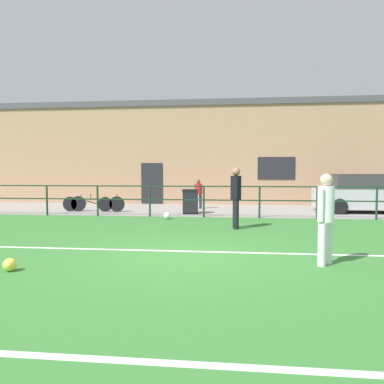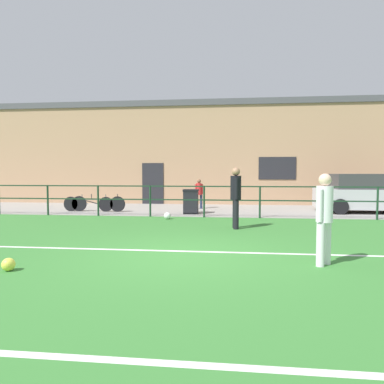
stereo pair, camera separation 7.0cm
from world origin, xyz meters
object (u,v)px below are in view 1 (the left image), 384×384
at_px(bicycle_parked_1, 87,204).
at_px(trash_bin_0, 190,201).
at_px(player_striker, 326,213).
at_px(player_goalkeeper, 236,194).
at_px(soccer_ball_match, 10,265).
at_px(soccer_ball_spare, 167,216).
at_px(spectator_child, 198,192).
at_px(bicycle_parked_0, 97,204).
at_px(parked_car_red, 368,194).

relative_size(bicycle_parked_1, trash_bin_0, 2.21).
height_order(player_striker, bicycle_parked_1, player_striker).
relative_size(player_goalkeeper, player_striker, 1.10).
distance_m(soccer_ball_match, soccer_ball_spare, 6.89).
relative_size(soccer_ball_spare, trash_bin_0, 0.25).
bearing_deg(player_goalkeeper, spectator_child, 11.12).
bearing_deg(trash_bin_0, bicycle_parked_0, 175.60).
bearing_deg(trash_bin_0, soccer_ball_match, -104.20).
bearing_deg(spectator_child, bicycle_parked_1, 1.34).
bearing_deg(player_goalkeeper, parked_car_red, -54.54).
bearing_deg(trash_bin_0, player_goalkeeper, -63.12).
xyz_separation_m(soccer_ball_match, bicycle_parked_1, (-2.20, 8.61, 0.23)).
relative_size(player_striker, bicycle_parked_1, 0.77).
bearing_deg(soccer_ball_match, parked_car_red, 46.20).
height_order(spectator_child, parked_car_red, parked_car_red).
xyz_separation_m(player_goalkeeper, soccer_ball_spare, (-2.35, 1.80, -0.89)).
height_order(parked_car_red, bicycle_parked_0, parked_car_red).
xyz_separation_m(player_goalkeeper, bicycle_parked_0, (-5.59, 3.67, -0.66)).
bearing_deg(parked_car_red, trash_bin_0, -169.83).
height_order(player_goalkeeper, soccer_ball_match, player_goalkeeper).
distance_m(parked_car_red, bicycle_parked_0, 11.01).
height_order(player_striker, trash_bin_0, player_striker).
relative_size(soccer_ball_match, spectator_child, 0.17).
relative_size(soccer_ball_match, trash_bin_0, 0.23).
distance_m(soccer_ball_spare, bicycle_parked_0, 3.74).
distance_m(player_goalkeeper, soccer_ball_match, 6.30).
bearing_deg(spectator_child, soccer_ball_spare, 58.39).
xyz_separation_m(player_striker, soccer_ball_match, (-5.32, -0.98, -0.81)).
bearing_deg(player_striker, trash_bin_0, -115.91).
bearing_deg(spectator_child, player_goalkeeper, 87.42).
bearing_deg(trash_bin_0, bicycle_parked_1, 176.03).
bearing_deg(soccer_ball_spare, parked_car_red, 20.17).
relative_size(soccer_ball_spare, bicycle_parked_0, 0.10).
xyz_separation_m(player_striker, parked_car_red, (3.86, 8.60, -0.17)).
bearing_deg(player_striker, parked_car_red, -163.82).
bearing_deg(player_striker, bicycle_parked_0, -96.69).
xyz_separation_m(player_goalkeeper, parked_car_red, (5.38, 4.64, -0.25)).
relative_size(soccer_ball_spare, parked_car_red, 0.06).
height_order(bicycle_parked_0, bicycle_parked_1, bicycle_parked_0).
relative_size(parked_car_red, bicycle_parked_1, 1.96).
bearing_deg(player_striker, soccer_ball_match, -39.22).
relative_size(player_goalkeeper, soccer_ball_spare, 7.48).
bearing_deg(soccer_ball_spare, bicycle_parked_1, 152.97).
bearing_deg(player_goalkeeper, soccer_ball_spare, 47.32).
relative_size(soccer_ball_match, parked_car_red, 0.05).
distance_m(soccer_ball_match, parked_car_red, 13.29).
bearing_deg(parked_car_red, bicycle_parked_0, -174.94).
height_order(player_goalkeeper, soccer_ball_spare, player_goalkeeper).
relative_size(spectator_child, trash_bin_0, 1.37).
xyz_separation_m(soccer_ball_spare, spectator_child, (0.79, 3.52, 0.64)).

